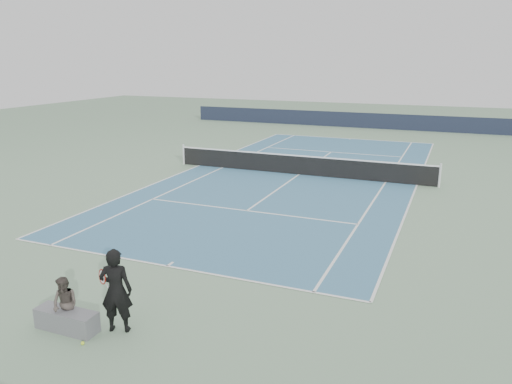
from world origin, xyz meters
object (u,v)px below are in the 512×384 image
at_px(spectator_bench, 66,312).
at_px(tennis_net, 299,164).
at_px(tennis_ball, 83,343).
at_px(tennis_player, 116,290).

bearing_deg(spectator_bench, tennis_net, 89.35).
height_order(tennis_net, spectator_bench, spectator_bench).
height_order(tennis_ball, spectator_bench, spectator_bench).
height_order(tennis_player, spectator_bench, tennis_player).
distance_m(tennis_net, spectator_bench, 15.47).
relative_size(tennis_net, tennis_player, 7.12).
relative_size(tennis_net, spectator_bench, 9.33).
distance_m(tennis_ball, spectator_bench, 0.85).
bearing_deg(tennis_player, tennis_net, 93.14).
bearing_deg(tennis_ball, tennis_player, 66.23).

